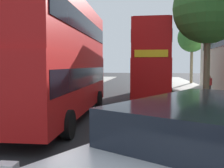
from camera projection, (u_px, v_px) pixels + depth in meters
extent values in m
cube|color=#9E9991|center=(15.00, 104.00, 17.00)|extent=(4.00, 80.00, 0.14)
cube|color=yellow|center=(194.00, 115.00, 13.60)|extent=(0.10, 56.00, 0.01)
cube|color=yellow|center=(191.00, 115.00, 13.62)|extent=(0.10, 56.00, 0.01)
cube|color=red|center=(62.00, 83.00, 12.52)|extent=(2.76, 10.86, 2.60)
cube|color=red|center=(61.00, 29.00, 12.34)|extent=(2.70, 10.64, 2.50)
cube|color=black|center=(61.00, 77.00, 12.50)|extent=(2.78, 10.43, 0.84)
cube|color=black|center=(61.00, 27.00, 12.33)|extent=(2.76, 10.21, 0.80)
cube|color=yellow|center=(85.00, 55.00, 17.75)|extent=(2.00, 0.11, 0.44)
cube|color=maroon|center=(60.00, 1.00, 12.25)|extent=(2.48, 9.77, 0.10)
cylinder|color=black|center=(58.00, 99.00, 16.06)|extent=(0.32, 1.05, 1.04)
cylinder|color=black|center=(99.00, 100.00, 15.79)|extent=(0.32, 1.05, 1.04)
cylinder|color=black|center=(0.00, 123.00, 9.42)|extent=(0.32, 1.05, 1.04)
cylinder|color=black|center=(68.00, 125.00, 9.15)|extent=(0.32, 1.05, 1.04)
cube|color=#B20F0F|center=(152.00, 76.00, 21.20)|extent=(2.78, 10.86, 2.60)
cube|color=#B20F0F|center=(152.00, 44.00, 21.02)|extent=(2.73, 10.64, 2.50)
cube|color=black|center=(152.00, 72.00, 21.18)|extent=(2.80, 10.43, 0.84)
cube|color=black|center=(152.00, 43.00, 21.01)|extent=(2.79, 10.21, 0.80)
cube|color=yellow|center=(151.00, 53.00, 15.79)|extent=(2.00, 0.11, 0.44)
cube|color=maroon|center=(152.00, 27.00, 20.92)|extent=(2.50, 9.78, 0.10)
cylinder|color=black|center=(170.00, 96.00, 17.79)|extent=(0.33, 1.05, 1.04)
cylinder|color=black|center=(133.00, 95.00, 18.18)|extent=(0.33, 1.05, 1.04)
cylinder|color=black|center=(165.00, 88.00, 24.39)|extent=(0.33, 1.05, 1.04)
cylinder|color=black|center=(138.00, 87.00, 24.78)|extent=(0.33, 1.05, 1.04)
cube|color=black|center=(212.00, 127.00, 3.57)|extent=(3.00, 3.50, 0.76)
cylinder|color=#2D2D38|center=(209.00, 91.00, 21.02)|extent=(0.22, 0.22, 0.85)
cube|color=red|center=(210.00, 82.00, 20.97)|extent=(0.34, 0.22, 0.56)
sphere|color=tan|center=(210.00, 77.00, 20.94)|extent=(0.20, 0.20, 0.20)
cylinder|color=#6B6047|center=(191.00, 65.00, 36.01)|extent=(0.38, 0.38, 5.02)
cylinder|color=#6B6047|center=(198.00, 42.00, 35.85)|extent=(0.43, 1.60, 1.17)
cylinder|color=#6B6047|center=(191.00, 44.00, 36.24)|extent=(0.91, 0.25, 0.68)
cylinder|color=#6B6047|center=(188.00, 43.00, 35.82)|extent=(0.25, 1.18, 0.87)
cylinder|color=#6B6047|center=(192.00, 42.00, 35.13)|extent=(1.44, 0.31, 1.05)
sphere|color=#33702D|center=(192.00, 38.00, 35.75)|extent=(3.90, 3.90, 3.90)
cylinder|color=#6B6047|center=(207.00, 69.00, 15.26)|extent=(0.35, 0.35, 4.49)
cylinder|color=#6B6047|center=(220.00, 21.00, 14.84)|extent=(0.43, 1.35, 1.00)
cylinder|color=#6B6047|center=(204.00, 23.00, 15.72)|extent=(1.35, 0.34, 0.99)
cylinder|color=#6B6047|center=(200.00, 25.00, 15.24)|extent=(0.34, 0.88, 0.67)
cylinder|color=#6B6047|center=(212.00, 21.00, 14.52)|extent=(1.17, 0.28, 0.87)
sphere|color=#33702D|center=(208.00, 8.00, 15.02)|extent=(4.01, 4.01, 4.01)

